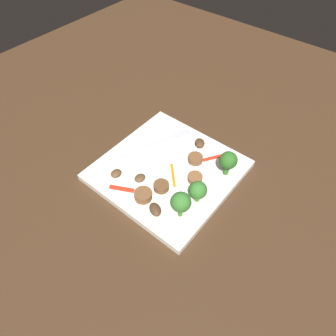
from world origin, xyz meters
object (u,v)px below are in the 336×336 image
Objects in this scene: sausage_slice_3 at (161,186)px; mushroom_3 at (116,173)px; broccoli_floret_2 at (181,202)px; broccoli_floret_0 at (198,190)px; sausage_slice_1 at (195,159)px; fork at (159,143)px; pepper_strip_1 at (122,189)px; sausage_slice_0 at (143,195)px; pepper_strip_0 at (216,157)px; pepper_strip_2 at (173,175)px; broccoli_floret_1 at (228,161)px; sausage_slice_2 at (195,178)px; mushroom_2 at (200,143)px; plate at (168,170)px; mushroom_0 at (155,209)px; mushroom_1 at (140,178)px.

sausage_slice_3 reaches higher than mushroom_3.
broccoli_floret_2 is 2.59× the size of mushroom_3.
sausage_slice_1 is (0.08, 0.06, -0.02)m from broccoli_floret_0.
pepper_strip_1 is at bearing -146.44° from fork.
sausage_slice_0 is 0.18m from pepper_strip_0.
pepper_strip_2 is (0.06, 0.07, -0.04)m from broccoli_floret_2.
broccoli_floret_1 is at bearing -121.38° from pepper_strip_0.
fork is at bearing 97.18° from broccoli_floret_1.
sausage_slice_2 reaches higher than pepper_strip_1.
broccoli_floret_2 is 0.97× the size of pepper_strip_0.
sausage_slice_1 is 0.51× the size of pepper_strip_0.
broccoli_floret_2 is at bearing -155.74° from mushroom_2.
sausage_slice_2 is 0.14m from pepper_strip_1.
sausage_slice_1 reaches higher than mushroom_3.
sausage_slice_1 is 0.16m from pepper_strip_1.
sausage_slice_3 is at bearing -70.84° from mushroom_3.
sausage_slice_1 is 0.10m from sausage_slice_3.
pepper_strip_0 reaches higher than plate.
sausage_slice_2 is (0.08, 0.03, -0.03)m from broccoli_floret_2.
mushroom_2 is at bearing 4.71° from pepper_strip_2.
broccoli_floret_1 is 0.17m from mushroom_0.
mushroom_2 is at bearing 4.32° from sausage_slice_3.
mushroom_2 reaches higher than pepper_strip_1.
broccoli_floret_1 is (0.09, -0.01, 0.01)m from broccoli_floret_0.
broccoli_floret_0 is 1.74× the size of mushroom_2.
sausage_slice_0 reaches higher than sausage_slice_3.
broccoli_floret_2 is 0.07m from sausage_slice_3.
mushroom_1 is at bearing 102.15° from sausage_slice_3.
mushroom_2 is at bearing -13.24° from mushroom_1.
mushroom_3 is at bearing 92.85° from broccoli_floret_2.
sausage_slice_1 is (0.01, -0.09, 0.00)m from fork.
broccoli_floret_2 is 2.53× the size of mushroom_1.
sausage_slice_3 reaches higher than fork.
fork is at bearing 74.87° from sausage_slice_2.
fork is at bearing -3.38° from mushroom_3.
pepper_strip_1 is at bearing 92.34° from mushroom_0.
sausage_slice_3 is at bearing 107.97° from broccoli_floret_0.
mushroom_2 reaches higher than fork.
broccoli_floret_2 is at bearing -129.68° from plate.
broccoli_floret_1 reaches higher than broccoli_floret_0.
plate is 0.06m from sausage_slice_1.
broccoli_floret_0 is at bearing -164.51° from pepper_strip_0.
pepper_strip_1 is (-0.16, 0.13, -0.03)m from broccoli_floret_1.
sausage_slice_0 is 1.11× the size of sausage_slice_3.
mushroom_0 is 0.09m from pepper_strip_2.
sausage_slice_0 reaches higher than plate.
broccoli_floret_0 is at bearing -146.72° from mushroom_2.
pepper_strip_0 is (0.18, -0.01, -0.00)m from mushroom_0.
sausage_slice_1 is at bearing 6.35° from mushroom_0.
pepper_strip_0 is (0.02, 0.04, -0.03)m from broccoli_floret_1.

